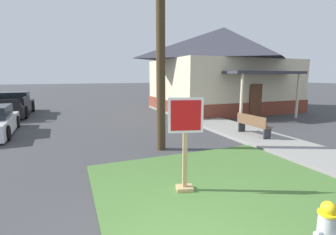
{
  "coord_description": "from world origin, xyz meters",
  "views": [
    {
      "loc": [
        -1.25,
        -2.45,
        2.57
      ],
      "look_at": [
        1.3,
        3.79,
        1.4
      ],
      "focal_mm": 26.04,
      "sensor_mm": 36.0,
      "label": 1
    }
  ],
  "objects_px": {
    "fire_hydrant": "(326,232)",
    "pickup_truck_black": "(13,106)",
    "stop_sign": "(185,147)",
    "manhole_cover": "(154,174)",
    "utility_pole": "(160,13)",
    "street_bench": "(253,124)"
  },
  "relations": [
    {
      "from": "street_bench",
      "to": "pickup_truck_black",
      "type": "bearing_deg",
      "value": 134.75
    },
    {
      "from": "manhole_cover",
      "to": "utility_pole",
      "type": "xyz_separation_m",
      "value": [
        0.96,
        1.98,
        4.55
      ]
    },
    {
      "from": "street_bench",
      "to": "utility_pole",
      "type": "relative_size",
      "value": 0.18
    },
    {
      "from": "fire_hydrant",
      "to": "stop_sign",
      "type": "relative_size",
      "value": 0.41
    },
    {
      "from": "manhole_cover",
      "to": "pickup_truck_black",
      "type": "distance_m",
      "value": 13.62
    },
    {
      "from": "fire_hydrant",
      "to": "pickup_truck_black",
      "type": "bearing_deg",
      "value": 111.77
    },
    {
      "from": "fire_hydrant",
      "to": "stop_sign",
      "type": "xyz_separation_m",
      "value": [
        -0.9,
        2.53,
        0.61
      ]
    },
    {
      "from": "stop_sign",
      "to": "utility_pole",
      "type": "bearing_deg",
      "value": 78.34
    },
    {
      "from": "stop_sign",
      "to": "utility_pole",
      "type": "height_order",
      "value": "utility_pole"
    },
    {
      "from": "manhole_cover",
      "to": "fire_hydrant",
      "type": "bearing_deg",
      "value": -72.72
    },
    {
      "from": "stop_sign",
      "to": "utility_pole",
      "type": "relative_size",
      "value": 0.23
    },
    {
      "from": "utility_pole",
      "to": "street_bench",
      "type": "bearing_deg",
      "value": 0.93
    },
    {
      "from": "street_bench",
      "to": "fire_hydrant",
      "type": "bearing_deg",
      "value": -123.4
    },
    {
      "from": "pickup_truck_black",
      "to": "manhole_cover",
      "type": "bearing_deg",
      "value": -66.92
    },
    {
      "from": "fire_hydrant",
      "to": "utility_pole",
      "type": "distance_m",
      "value": 7.09
    },
    {
      "from": "manhole_cover",
      "to": "pickup_truck_black",
      "type": "xyz_separation_m",
      "value": [
        -5.33,
        12.51,
        0.61
      ]
    },
    {
      "from": "stop_sign",
      "to": "pickup_truck_black",
      "type": "distance_m",
      "value": 14.9
    },
    {
      "from": "fire_hydrant",
      "to": "pickup_truck_black",
      "type": "relative_size",
      "value": 0.16
    },
    {
      "from": "manhole_cover",
      "to": "utility_pole",
      "type": "height_order",
      "value": "utility_pole"
    },
    {
      "from": "fire_hydrant",
      "to": "manhole_cover",
      "type": "height_order",
      "value": "fire_hydrant"
    },
    {
      "from": "pickup_truck_black",
      "to": "street_bench",
      "type": "xyz_separation_m",
      "value": [
        10.38,
        -10.47,
        -0.03
      ]
    },
    {
      "from": "stop_sign",
      "to": "manhole_cover",
      "type": "xyz_separation_m",
      "value": [
        -0.29,
        1.28,
        -1.07
      ]
    }
  ]
}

